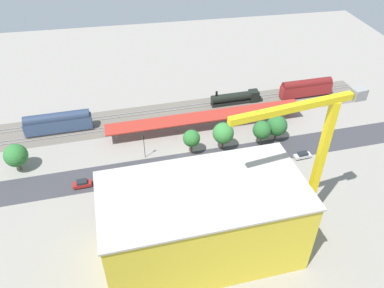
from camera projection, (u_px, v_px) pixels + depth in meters
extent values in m
plane|color=gray|center=(184.00, 156.00, 100.05)|extent=(199.08, 199.08, 0.00)
cube|color=#665E54|center=(173.00, 114.00, 115.99)|extent=(125.03, 21.22, 0.01)
cube|color=#38383D|center=(186.00, 164.00, 97.64)|extent=(124.74, 16.30, 0.01)
cube|color=#9E9EA8|center=(171.00, 108.00, 118.75)|extent=(124.21, 7.43, 0.12)
cube|color=#9E9EA8|center=(172.00, 110.00, 117.63)|extent=(124.21, 7.43, 0.12)
cube|color=#9E9EA8|center=(174.00, 118.00, 114.13)|extent=(124.21, 7.43, 0.12)
cube|color=#9E9EA8|center=(175.00, 121.00, 113.00)|extent=(124.21, 7.43, 0.12)
cube|color=#A82D23|center=(206.00, 116.00, 108.18)|extent=(57.26, 8.74, 0.35)
cylinder|color=slate|center=(288.00, 111.00, 114.31)|extent=(0.30, 0.30, 3.68)
cylinder|color=slate|center=(234.00, 118.00, 111.04)|extent=(0.30, 0.30, 3.68)
cylinder|color=slate|center=(177.00, 126.00, 107.77)|extent=(0.30, 0.30, 3.68)
cylinder|color=slate|center=(116.00, 135.00, 104.50)|extent=(0.30, 0.30, 3.68)
cube|color=black|center=(237.00, 102.00, 121.05)|extent=(16.78, 3.36, 1.00)
cylinder|color=black|center=(233.00, 97.00, 119.67)|extent=(14.03, 3.46, 2.65)
cube|color=black|center=(254.00, 96.00, 121.31)|extent=(2.93, 3.01, 3.64)
cylinder|color=black|center=(217.00, 94.00, 117.40)|extent=(0.70, 0.70, 1.40)
cube|color=black|center=(305.00, 95.00, 124.53)|extent=(15.62, 3.24, 0.60)
cube|color=maroon|center=(306.00, 90.00, 123.22)|extent=(17.37, 3.92, 3.69)
cylinder|color=maroon|center=(307.00, 84.00, 121.94)|extent=(16.68, 3.88, 2.91)
cube|color=black|center=(60.00, 131.00, 108.69)|extent=(16.74, 3.50, 0.60)
cube|color=#384C72|center=(58.00, 124.00, 107.34)|extent=(18.62, 4.23, 3.81)
cylinder|color=#273550|center=(57.00, 118.00, 106.03)|extent=(17.89, 4.19, 3.15)
cube|color=black|center=(302.00, 157.00, 99.52)|extent=(3.91, 2.03, 0.30)
cube|color=silver|center=(302.00, 156.00, 99.21)|extent=(4.64, 2.17, 0.71)
cube|color=#1E2328|center=(303.00, 154.00, 98.80)|extent=(2.65, 1.76, 0.64)
cube|color=black|center=(274.00, 162.00, 98.06)|extent=(3.61, 2.01, 0.30)
cube|color=gray|center=(275.00, 160.00, 97.70)|extent=(4.28, 2.14, 0.87)
cube|color=#1E2328|center=(275.00, 158.00, 97.27)|extent=(2.44, 1.77, 0.55)
cube|color=black|center=(244.00, 165.00, 97.14)|extent=(3.67, 1.95, 0.30)
cube|color=silver|center=(244.00, 163.00, 96.83)|extent=(4.36, 2.05, 0.73)
cube|color=#1E2328|center=(244.00, 161.00, 96.40)|extent=(2.46, 1.76, 0.68)
cube|color=black|center=(213.00, 169.00, 95.89)|extent=(3.67, 1.88, 0.30)
cube|color=silver|center=(213.00, 167.00, 95.54)|extent=(4.36, 1.99, 0.84)
cube|color=#1E2328|center=(213.00, 165.00, 95.13)|extent=(2.47, 1.67, 0.51)
cube|color=black|center=(185.00, 172.00, 94.83)|extent=(4.16, 2.13, 0.30)
cube|color=silver|center=(185.00, 171.00, 94.49)|extent=(4.92, 2.28, 0.83)
cube|color=#1E2328|center=(184.00, 169.00, 94.08)|extent=(2.82, 1.85, 0.50)
cube|color=black|center=(149.00, 176.00, 93.76)|extent=(3.76, 1.76, 0.30)
cube|color=#474C51|center=(149.00, 174.00, 93.40)|extent=(4.47, 1.84, 0.87)
cube|color=#1E2328|center=(149.00, 172.00, 92.95)|extent=(2.51, 1.61, 0.60)
cube|color=black|center=(118.00, 182.00, 92.11)|extent=(3.65, 1.76, 0.30)
cube|color=silver|center=(118.00, 180.00, 91.76)|extent=(4.34, 1.85, 0.85)
cube|color=#1E2328|center=(118.00, 178.00, 91.30)|extent=(2.45, 1.59, 0.65)
cube|color=black|center=(83.00, 186.00, 90.98)|extent=(3.74, 2.04, 0.30)
cube|color=maroon|center=(82.00, 184.00, 90.63)|extent=(4.43, 2.16, 0.83)
cube|color=#1E2328|center=(82.00, 182.00, 90.17)|extent=(2.52, 1.80, 0.67)
cube|color=yellow|center=(203.00, 222.00, 71.66)|extent=(37.59, 20.38, 16.34)
cube|color=#B7B2A8|center=(203.00, 190.00, 66.56)|extent=(38.22, 21.02, 0.40)
cube|color=gray|center=(305.00, 217.00, 82.55)|extent=(3.60, 3.60, 1.20)
cube|color=yellow|center=(318.00, 168.00, 73.82)|extent=(1.40, 1.40, 29.86)
cube|color=yellow|center=(293.00, 108.00, 61.97)|extent=(22.95, 5.23, 1.20)
cube|color=gray|center=(358.00, 93.00, 65.62)|extent=(2.71, 2.39, 2.00)
cube|color=black|center=(224.00, 192.00, 89.12)|extent=(9.27, 3.43, 0.50)
cube|color=silver|center=(229.00, 186.00, 88.39)|extent=(7.06, 3.40, 2.79)
cube|color=#334C8C|center=(210.00, 191.00, 87.36)|extent=(2.57, 2.82, 2.57)
cube|color=black|center=(126.00, 202.00, 86.63)|extent=(9.38, 3.62, 0.50)
cube|color=white|center=(130.00, 196.00, 85.87)|extent=(7.24, 3.55, 2.96)
cube|color=maroon|center=(110.00, 201.00, 84.84)|extent=(2.56, 2.84, 2.42)
cube|color=black|center=(134.00, 206.00, 85.80)|extent=(8.90, 2.27, 0.50)
cube|color=white|center=(138.00, 200.00, 84.93)|extent=(6.58, 2.49, 2.91)
cube|color=maroon|center=(118.00, 203.00, 84.45)|extent=(2.35, 2.45, 2.44)
cylinder|color=brown|center=(275.00, 135.00, 105.16)|extent=(0.55, 0.55, 2.67)
sphere|color=#28662D|center=(277.00, 126.00, 103.13)|extent=(5.72, 5.72, 5.72)
cylinder|color=brown|center=(192.00, 148.00, 100.13)|extent=(0.48, 0.48, 3.32)
sphere|color=#2D7233|center=(192.00, 138.00, 98.15)|extent=(4.51, 4.51, 4.51)
cylinder|color=brown|center=(223.00, 144.00, 101.54)|extent=(0.49, 0.49, 3.30)
sphere|color=#38843D|center=(223.00, 133.00, 99.34)|extent=(5.61, 5.61, 5.61)
cylinder|color=brown|center=(261.00, 140.00, 102.92)|extent=(0.40, 0.40, 3.32)
sphere|color=#28662D|center=(262.00, 130.00, 100.85)|extent=(4.97, 4.97, 4.97)
cylinder|color=brown|center=(20.00, 166.00, 95.17)|extent=(0.52, 0.52, 2.54)
sphere|color=#2D7233|center=(16.00, 155.00, 93.16)|extent=(5.77, 5.77, 5.77)
cylinder|color=#333333|center=(144.00, 148.00, 97.84)|extent=(0.16, 0.16, 6.23)
cube|color=black|center=(143.00, 137.00, 95.67)|extent=(0.36, 0.36, 0.90)
sphere|color=green|center=(142.00, 137.00, 95.64)|extent=(0.20, 0.20, 0.20)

